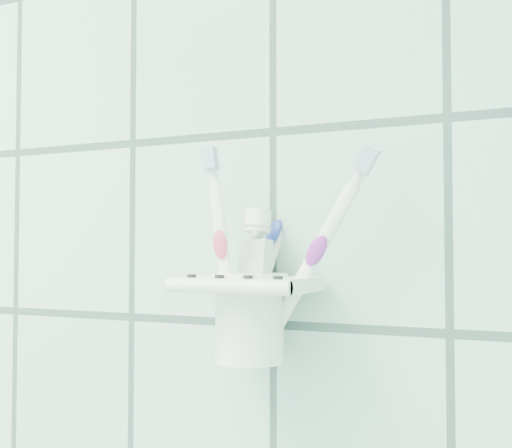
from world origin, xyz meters
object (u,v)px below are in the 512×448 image
cup (250,313)px  toothpaste_tube (248,269)px  toothbrush_orange (263,236)px  toothbrush_blue (240,224)px  holder_bracket (249,286)px  toothbrush_pink (235,245)px

cup → toothpaste_tube: size_ratio=0.60×
toothbrush_orange → toothbrush_blue: bearing=-174.4°
holder_bracket → toothbrush_orange: size_ratio=0.57×
holder_bracket → toothpaste_tube: toothpaste_tube is taller
cup → toothbrush_blue: size_ratio=0.35×
toothbrush_blue → toothpaste_tube: toothbrush_blue is taller
holder_bracket → cup: bearing=113.2°
cup → toothbrush_pink: 0.06m
toothpaste_tube → cup: bearing=115.9°
holder_bracket → toothbrush_orange: bearing=55.8°
holder_bracket → cup: 0.02m
holder_bracket → toothbrush_pink: bearing=-151.9°
toothbrush_blue → toothbrush_orange: 0.02m
toothbrush_blue → toothpaste_tube: 0.04m
toothpaste_tube → holder_bracket: bearing=79.5°
cup → toothbrush_blue: toothbrush_blue is taller
cup → toothbrush_pink: toothbrush_pink is taller
holder_bracket → toothbrush_orange: toothbrush_orange is taller
cup → toothbrush_blue: 0.08m
toothbrush_orange → toothpaste_tube: size_ratio=1.50×
toothbrush_pink → toothpaste_tube: (0.01, 0.00, -0.02)m
cup → toothbrush_blue: (-0.01, 0.00, 0.08)m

